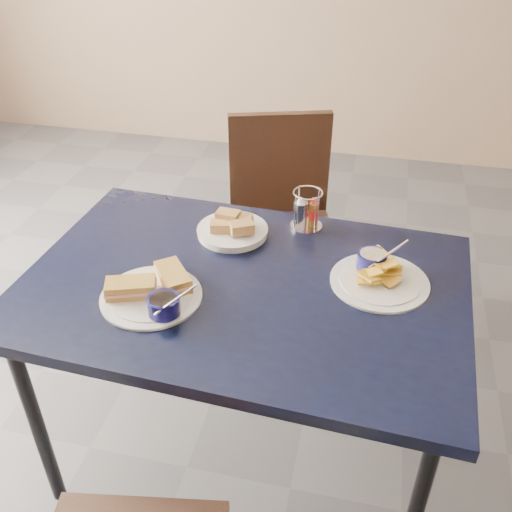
% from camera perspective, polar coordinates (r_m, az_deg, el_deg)
% --- Properties ---
extents(ground, '(6.00, 6.00, 0.00)m').
position_cam_1_polar(ground, '(2.31, 4.84, -15.82)').
color(ground, '#504F54').
rests_on(ground, ground).
extents(dining_table, '(1.35, 0.94, 0.75)m').
position_cam_1_polar(dining_table, '(1.74, -1.26, -4.14)').
color(dining_table, black).
rests_on(dining_table, ground).
extents(chair_far, '(0.54, 0.54, 0.93)m').
position_cam_1_polar(chair_far, '(2.50, 3.13, 4.70)').
color(chair_far, black).
rests_on(chair_far, ground).
extents(sandwich_plate, '(0.31, 0.29, 0.12)m').
position_cam_1_polar(sandwich_plate, '(1.65, -10.17, -3.51)').
color(sandwich_plate, white).
rests_on(sandwich_plate, dining_table).
extents(plantain_plate, '(0.29, 0.29, 0.12)m').
position_cam_1_polar(plantain_plate, '(1.74, 12.00, -1.74)').
color(plantain_plate, white).
rests_on(plantain_plate, dining_table).
extents(bread_basket, '(0.23, 0.23, 0.07)m').
position_cam_1_polar(bread_basket, '(1.90, -2.35, 2.74)').
color(bread_basket, white).
rests_on(bread_basket, dining_table).
extents(condiment_caddy, '(0.11, 0.11, 0.14)m').
position_cam_1_polar(condiment_caddy, '(1.94, 4.97, 4.42)').
color(condiment_caddy, silver).
rests_on(condiment_caddy, dining_table).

